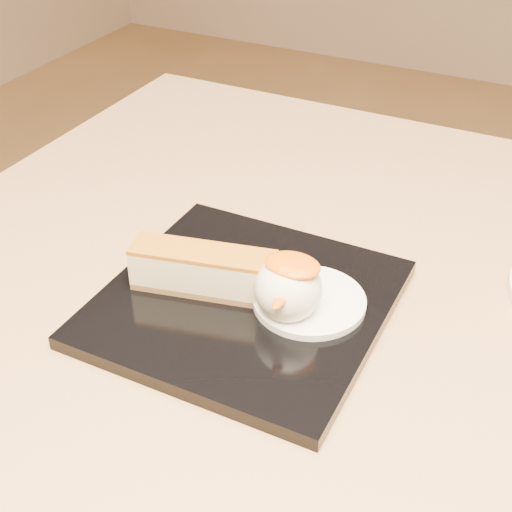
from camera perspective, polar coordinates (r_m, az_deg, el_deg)
The scene contains 7 objects.
table at distance 0.69m, azimuth 4.31°, elevation -14.73°, with size 0.80×0.80×0.72m.
dessert_plate at distance 0.58m, azimuth -0.89°, elevation -3.77°, with size 0.22×0.22×0.01m, color black.
cheesecake at distance 0.57m, azimuth -4.24°, elevation -1.13°, with size 0.12×0.06×0.04m.
cream_smear at distance 0.57m, azimuth 4.29°, elevation -3.62°, with size 0.09×0.09×0.01m, color white.
ice_cream_scoop at distance 0.54m, azimuth 2.60°, elevation -2.64°, with size 0.05×0.05×0.05m, color white.
mango_sauce at distance 0.53m, azimuth 2.95°, elevation -0.72°, with size 0.04×0.03×0.01m, color #E96207.
mint_sprig at distance 0.59m, azimuth 2.64°, elevation -1.19°, with size 0.03×0.02×0.00m.
Camera 1 is at (0.15, -0.42, 1.09)m, focal length 50.00 mm.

